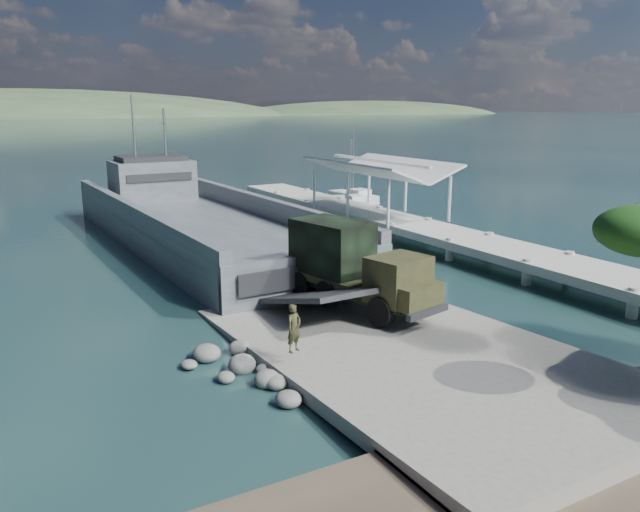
{
  "coord_description": "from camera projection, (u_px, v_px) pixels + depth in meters",
  "views": [
    {
      "loc": [
        -13.33,
        -17.89,
        9.09
      ],
      "look_at": [
        0.18,
        6.0,
        2.45
      ],
      "focal_mm": 35.0,
      "sensor_mm": 36.0,
      "label": 1
    }
  ],
  "objects": [
    {
      "name": "ground",
      "position": [
        394.0,
        352.0,
        23.65
      ],
      "size": [
        1400.0,
        1400.0,
        0.0
      ],
      "primitive_type": "plane",
      "color": "#183B3B",
      "rests_on": "ground"
    },
    {
      "name": "boat_ramp",
      "position": [
        410.0,
        354.0,
        22.75
      ],
      "size": [
        10.0,
        18.0,
        0.5
      ],
      "primitive_type": "cube",
      "color": "gray",
      "rests_on": "ground"
    },
    {
      "name": "shoreline_rocks",
      "position": [
        236.0,
        381.0,
        21.11
      ],
      "size": [
        3.2,
        5.6,
        0.9
      ],
      "primitive_type": null,
      "color": "#565653",
      "rests_on": "ground"
    },
    {
      "name": "distant_headlands",
      "position": [
        46.0,
        117.0,
        521.36
      ],
      "size": [
        1000.0,
        240.0,
        48.0
      ],
      "primitive_type": null,
      "color": "#33492E",
      "rests_on": "ground"
    },
    {
      "name": "pier",
      "position": [
        387.0,
        211.0,
        45.37
      ],
      "size": [
        6.4,
        44.0,
        6.1
      ],
      "color": "#A7A89E",
      "rests_on": "ground"
    },
    {
      "name": "landing_craft",
      "position": [
        200.0,
        231.0,
        41.92
      ],
      "size": [
        9.96,
        36.32,
        10.72
      ],
      "rotation": [
        0.0,
        0.0,
        0.03
      ],
      "color": "#484E54",
      "rests_on": "ground"
    },
    {
      "name": "military_truck",
      "position": [
        353.0,
        265.0,
        27.27
      ],
      "size": [
        3.88,
        8.02,
        3.58
      ],
      "rotation": [
        0.0,
        0.0,
        0.21
      ],
      "color": "black",
      "rests_on": "boat_ramp"
    },
    {
      "name": "soldier",
      "position": [
        294.0,
        339.0,
        21.23
      ],
      "size": [
        0.73,
        0.61,
        1.7
      ],
      "primitive_type": "imported",
      "rotation": [
        0.0,
        0.0,
        0.39
      ],
      "color": "#24311B",
      "rests_on": "boat_ramp"
    },
    {
      "name": "sailboat_near",
      "position": [
        351.0,
        202.0,
        58.12
      ],
      "size": [
        2.0,
        5.31,
        6.32
      ],
      "rotation": [
        0.0,
        0.0,
        -0.1
      ],
      "color": "silver",
      "rests_on": "ground"
    },
    {
      "name": "sailboat_far",
      "position": [
        354.0,
        197.0,
        60.74
      ],
      "size": [
        2.16,
        6.22,
        7.46
      ],
      "rotation": [
        0.0,
        0.0,
        0.06
      ],
      "color": "silver",
      "rests_on": "ground"
    }
  ]
}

